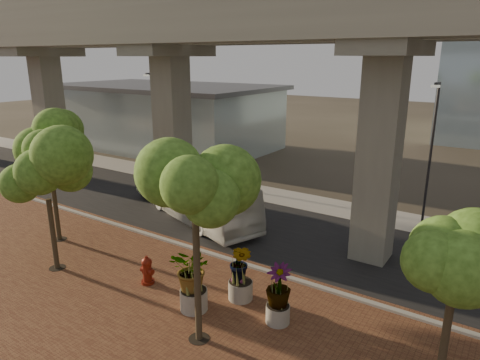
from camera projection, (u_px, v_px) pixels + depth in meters
The scene contains 18 objects.
ground at pixel (239, 242), 21.47m from camera, with size 160.00×160.00×0.00m, color #322E24.
brick_plaza at pixel (113, 320), 15.06m from camera, with size 70.00×13.00×0.06m, color brown.
asphalt_road at pixel (260, 229), 23.06m from camera, with size 90.00×8.00×0.04m, color black.
curb_strip at pixel (215, 256), 19.84m from camera, with size 70.00×0.25×0.16m, color #9F9B94.
far_sidewalk at pixel (304, 201), 27.46m from camera, with size 90.00×3.00×0.06m, color #9F9B94.
transit_viaduct at pixel (261, 92), 21.05m from camera, with size 72.00×5.60×12.40m.
station_pavilion at pixel (164, 115), 44.03m from camera, with size 23.00×13.00×6.30m.
transit_bus at pixel (192, 192), 24.58m from camera, with size 2.49×10.61×2.96m, color silver.
fire_hydrant at pixel (147, 270), 17.31m from camera, with size 0.60×0.54×1.20m.
planter_front at pixel (193, 273), 15.25m from camera, with size 2.23×2.23×2.45m.
planter_right at pixel (278, 288), 14.53m from camera, with size 2.05×2.05×2.19m.
planter_left at pixel (241, 266), 15.97m from camera, with size 2.07×2.07×2.27m.
street_tree_far_west at pixel (48, 147), 20.35m from camera, with size 3.30×3.30×6.32m.
street_tree_near_west at pixel (45, 174), 17.56m from camera, with size 3.77×3.77×6.01m.
street_tree_near_east at pixel (194, 188), 12.59m from camera, with size 3.77×3.77×6.93m.
street_tree_far_east at pixel (459, 251), 10.94m from camera, with size 3.29×3.29×5.63m.
streetlamp_west at pixel (157, 118), 32.03m from camera, with size 0.39×1.14×7.84m.
streetlamp_east at pixel (431, 148), 21.57m from camera, with size 0.38×1.13×7.77m.
Camera 1 is at (11.00, -16.42, 8.94)m, focal length 32.00 mm.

